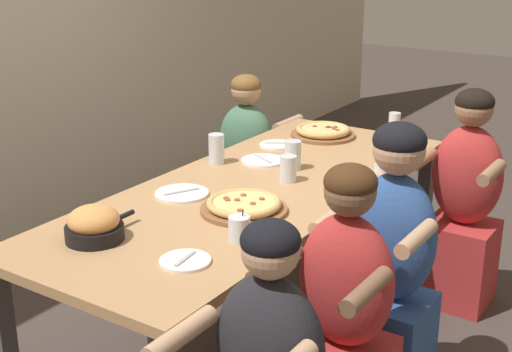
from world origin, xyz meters
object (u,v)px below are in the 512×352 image
object	(u,v)px
empty_plate_c	(263,161)
cocktail_glass_blue	(239,230)
empty_plate_d	(185,261)
drinking_glass_d	(216,150)
drinking_glass_b	(348,180)
drinking_glass_c	(382,162)
drinking_glass_g	(288,171)
empty_plate_b	(182,194)
pizza_board_main	(244,206)
skillet_bowl	(94,225)
diner_near_right	(464,209)
drinking_glass_e	(394,125)
drinking_glass_f	(293,156)
diner_near_midleft	(343,328)
pizza_board_second	(323,132)
empty_plate_a	(277,145)
drinking_glass_a	(398,139)
diner_far_right	(247,170)
diner_near_center	(390,274)

from	to	relation	value
empty_plate_c	cocktail_glass_blue	xyz separation A→B (m)	(-0.85, -0.45, 0.04)
empty_plate_d	drinking_glass_d	bearing A→B (deg)	30.87
drinking_glass_b	drinking_glass_c	distance (m)	0.34
drinking_glass_b	drinking_glass_g	size ratio (longest dim) A/B	0.93
cocktail_glass_blue	drinking_glass_g	size ratio (longest dim) A/B	0.99
empty_plate_b	drinking_glass_d	size ratio (longest dim) A/B	1.59
pizza_board_main	skillet_bowl	size ratio (longest dim) A/B	1.13
pizza_board_main	diner_near_right	distance (m)	1.35
drinking_glass_g	diner_near_right	world-z (taller)	diner_near_right
cocktail_glass_blue	drinking_glass_e	xyz separation A→B (m)	(1.62, 0.08, 0.03)
drinking_glass_c	empty_plate_c	bearing A→B (deg)	109.31
skillet_bowl	drinking_glass_f	world-z (taller)	drinking_glass_f
diner_near_midleft	drinking_glass_b	bearing A→B (deg)	-63.83
pizza_board_second	empty_plate_b	xyz separation A→B (m)	(-1.16, 0.07, -0.02)
skillet_bowl	diner_near_right	distance (m)	1.96
empty_plate_a	empty_plate_c	world-z (taller)	same
drinking_glass_e	diner_near_midleft	distance (m)	1.65
diner_near_midleft	empty_plate_d	bearing A→B (deg)	36.37
pizza_board_second	drinking_glass_a	world-z (taller)	drinking_glass_a
empty_plate_b	diner_far_right	world-z (taller)	diner_far_right
empty_plate_b	drinking_glass_d	bearing A→B (deg)	17.40
empty_plate_a	diner_near_right	size ratio (longest dim) A/B	0.16
drinking_glass_a	drinking_glass_c	distance (m)	0.43
pizza_board_second	drinking_glass_c	world-z (taller)	drinking_glass_c
cocktail_glass_blue	drinking_glass_b	distance (m)	0.71
skillet_bowl	drinking_glass_c	bearing A→B (deg)	-22.95
pizza_board_main	drinking_glass_a	world-z (taller)	drinking_glass_a
skillet_bowl	diner_near_midleft	size ratio (longest dim) A/B	0.28
cocktail_glass_blue	empty_plate_c	bearing A→B (deg)	27.81
cocktail_glass_blue	empty_plate_b	bearing A→B (deg)	61.80
pizza_board_second	empty_plate_b	distance (m)	1.16
empty_plate_d	diner_near_right	xyz separation A→B (m)	(1.69, -0.46, -0.27)
drinking_glass_f	empty_plate_a	bearing A→B (deg)	43.26
drinking_glass_e	diner_near_right	xyz separation A→B (m)	(-0.18, -0.48, -0.34)
pizza_board_main	empty_plate_a	xyz separation A→B (m)	(0.87, 0.38, -0.02)
cocktail_glass_blue	drinking_glass_d	world-z (taller)	drinking_glass_d
skillet_bowl	empty_plate_c	world-z (taller)	skillet_bowl
drinking_glass_e	drinking_glass_f	bearing A→B (deg)	166.72
pizza_board_main	empty_plate_d	distance (m)	0.51
empty_plate_b	diner_far_right	distance (m)	1.32
cocktail_glass_blue	drinking_glass_b	world-z (taller)	cocktail_glass_blue
pizza_board_second	drinking_glass_f	size ratio (longest dim) A/B	2.54
pizza_board_main	cocktail_glass_blue	xyz separation A→B (m)	(-0.25, -0.15, 0.02)
drinking_glass_a	diner_far_right	distance (m)	1.03
drinking_glass_f	diner_near_center	bearing A→B (deg)	-116.61
skillet_bowl	drinking_glass_d	xyz separation A→B (m)	(0.99, 0.17, 0.01)
drinking_glass_b	diner_near_midleft	distance (m)	0.77
drinking_glass_d	diner_near_midleft	xyz separation A→B (m)	(-0.62, -1.03, -0.34)
drinking_glass_d	drinking_glass_e	size ratio (longest dim) A/B	1.05
diner_far_right	drinking_glass_e	bearing A→B (deg)	10.74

